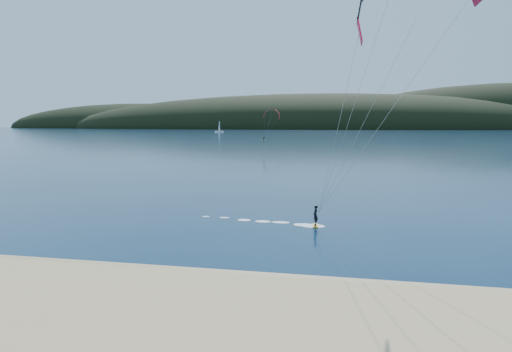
{
  "coord_description": "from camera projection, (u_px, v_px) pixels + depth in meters",
  "views": [
    {
      "loc": [
        9.12,
        -18.63,
        8.36
      ],
      "look_at": [
        3.22,
        10.0,
        5.0
      ],
      "focal_mm": 32.15,
      "sensor_mm": 36.0,
      "label": 1
    }
  ],
  "objects": [
    {
      "name": "sailboat",
      "position": [
        219.0,
        131.0,
        433.07
      ],
      "size": [
        8.16,
        5.3,
        11.71
      ],
      "color": "white",
      "rests_on": "ground"
    },
    {
      "name": "kitesurfer_far",
      "position": [
        271.0,
        117.0,
        218.67
      ],
      "size": [
        9.49,
        7.69,
        13.65
      ],
      "color": "gold",
      "rests_on": "ground"
    },
    {
      "name": "kitesurfer_near",
      "position": [
        410.0,
        26.0,
        30.4
      ],
      "size": [
        21.69,
        7.29,
        18.47
      ],
      "color": "gold",
      "rests_on": "ground"
    },
    {
      "name": "wet_sand",
      "position": [
        179.0,
        275.0,
        25.28
      ],
      "size": [
        220.0,
        2.5,
        0.1
      ],
      "color": "#978158",
      "rests_on": "ground"
    },
    {
      "name": "ground",
      "position": [
        143.0,
        308.0,
        20.91
      ],
      "size": [
        1800.0,
        1800.0,
        0.0
      ],
      "primitive_type": "plane",
      "color": "#08203D",
      "rests_on": "ground"
    },
    {
      "name": "headland",
      "position": [
        345.0,
        129.0,
        745.94
      ],
      "size": [
        1200.0,
        310.0,
        140.0
      ],
      "color": "black",
      "rests_on": "ground"
    }
  ]
}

